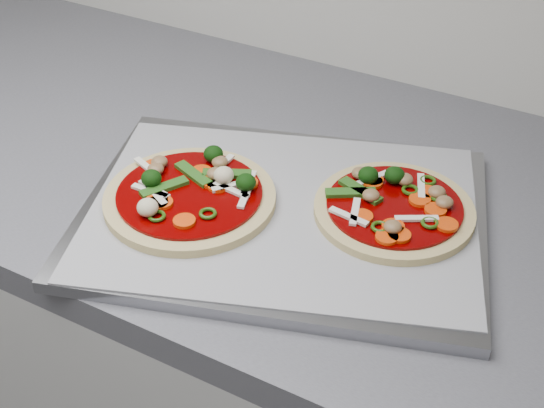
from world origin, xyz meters
The scene contains 4 objects.
baking_tray centered at (-0.39, 1.22, 0.91)m, with size 0.46×0.34×0.01m, color gray.
parchment centered at (-0.39, 1.22, 0.92)m, with size 0.44×0.32×0.00m, color #98989D.
pizza_left centered at (-0.49, 1.18, 0.93)m, with size 0.27×0.27×0.03m.
pizza_right centered at (-0.28, 1.27, 0.93)m, with size 0.21×0.21×0.03m.
Camera 1 is at (-0.07, 0.61, 1.45)m, focal length 50.00 mm.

